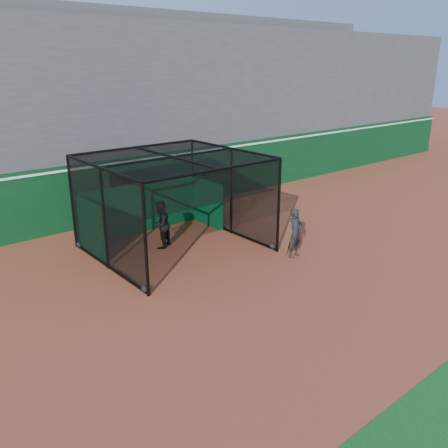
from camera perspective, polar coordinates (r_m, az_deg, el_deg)
ground at (r=13.48m, az=3.99°, el=-8.17°), size 120.00×120.00×0.00m
outfield_wall at (r=19.65m, az=-13.29°, el=4.13°), size 50.00×0.50×2.50m
grandstand at (r=22.56m, az=-18.40°, el=13.77°), size 50.00×7.85×8.95m
batting_cage at (r=15.99m, az=-6.06°, el=2.34°), size 5.16×4.90×3.21m
batter at (r=16.42m, az=-7.65°, el=-0.07°), size 1.02×0.94×1.67m
on_deck_player at (r=15.67m, az=8.55°, el=-1.08°), size 0.65×0.48×1.66m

